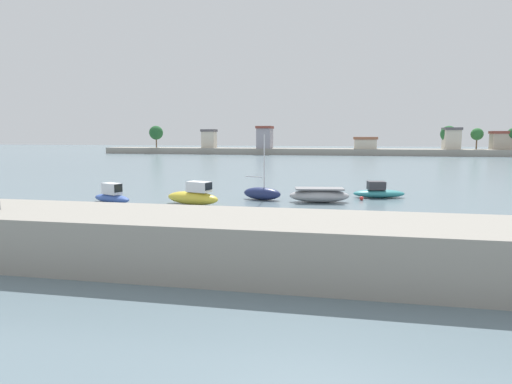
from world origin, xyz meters
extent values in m
plane|color=slate|center=(0.00, 0.00, 0.00)|extent=(400.00, 400.00, 0.00)
cube|color=gray|center=(0.00, -6.45, 1.15)|extent=(84.38, 5.01, 2.30)
ellipsoid|color=#3856A8|center=(-14.25, 9.38, 0.37)|extent=(4.31, 2.89, 0.73)
cube|color=silver|center=(-14.21, 9.36, 1.20)|extent=(1.88, 1.47, 0.93)
cube|color=black|center=(-13.44, 9.03, 1.29)|extent=(0.39, 0.76, 0.65)
ellipsoid|color=yellow|center=(-7.31, 9.77, 0.54)|extent=(5.07, 2.87, 1.09)
cube|color=silver|center=(-6.68, 9.59, 1.50)|extent=(2.07, 1.55, 0.84)
cube|color=black|center=(-5.80, 9.33, 1.59)|extent=(0.35, 0.95, 0.59)
ellipsoid|color=navy|center=(-2.23, 13.52, 0.55)|extent=(3.73, 2.19, 1.09)
cylinder|color=silver|center=(-2.03, 13.46, 3.40)|extent=(0.10, 0.10, 4.61)
cylinder|color=#B7B7BC|center=(-3.01, 13.74, 1.99)|extent=(1.59, 0.52, 0.08)
ellipsoid|color=#9E9EA3|center=(2.76, 13.08, 0.54)|extent=(5.24, 2.64, 1.09)
cube|color=slate|center=(2.76, 13.08, 1.15)|extent=(4.21, 2.19, 0.12)
ellipsoid|color=teal|center=(7.93, 16.83, 0.37)|extent=(4.81, 2.36, 0.74)
cube|color=#333338|center=(7.66, 16.79, 1.11)|extent=(1.65, 1.40, 0.75)
cube|color=black|center=(8.39, 16.90, 1.19)|extent=(0.24, 1.07, 0.53)
sphere|color=red|center=(-16.46, 3.67, 0.21)|extent=(0.42, 0.42, 0.42)
sphere|color=red|center=(6.32, 14.84, 0.18)|extent=(0.35, 0.35, 0.35)
sphere|color=yellow|center=(1.30, 2.94, 0.15)|extent=(0.29, 0.29, 0.29)
cube|color=gray|center=(0.00, 103.30, 0.87)|extent=(132.26, 9.34, 1.74)
cube|color=beige|center=(-34.63, 103.04, 4.16)|extent=(3.90, 3.45, 4.83)
cube|color=#565156|center=(-34.63, 103.04, 6.92)|extent=(4.29, 3.79, 0.70)
cube|color=#99939E|center=(-17.48, 101.98, 4.59)|extent=(4.02, 5.80, 5.70)
cube|color=brown|center=(-17.48, 101.98, 7.79)|extent=(4.42, 6.38, 0.70)
cube|color=beige|center=(10.94, 103.10, 3.05)|extent=(5.95, 4.94, 2.62)
cube|color=#995B42|center=(10.94, 103.10, 4.71)|extent=(6.55, 5.43, 0.70)
cube|color=beige|center=(33.85, 104.37, 4.33)|extent=(4.01, 4.98, 5.17)
cube|color=#565156|center=(33.85, 104.37, 7.26)|extent=(4.41, 5.48, 0.70)
cube|color=#B2A38E|center=(46.48, 103.99, 3.84)|extent=(5.34, 3.95, 4.19)
cube|color=brown|center=(46.48, 103.99, 6.29)|extent=(5.87, 4.35, 0.70)
cylinder|color=brown|center=(33.24, 105.13, 2.94)|extent=(0.36, 0.36, 2.40)
sphere|color=#235B2D|center=(33.24, 105.13, 5.90)|extent=(4.39, 4.39, 4.39)
cylinder|color=brown|center=(40.34, 104.56, 3.13)|extent=(0.36, 0.36, 2.78)
sphere|color=#2D6B33|center=(40.34, 104.56, 5.82)|extent=(3.23, 3.23, 3.23)
cylinder|color=brown|center=(-50.99, 101.81, 3.17)|extent=(0.36, 0.36, 2.85)
sphere|color=#235B2D|center=(-50.99, 101.81, 6.27)|extent=(4.19, 4.19, 4.19)
camera|label=1|loc=(4.53, -23.79, 5.66)|focal=30.69mm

